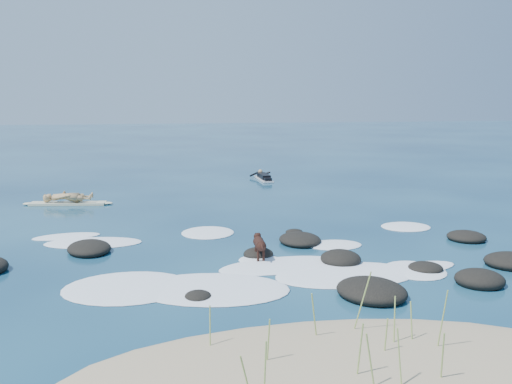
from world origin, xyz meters
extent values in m
plane|color=#0A2642|center=(0.00, 0.00, 0.00)|extent=(160.00, 160.00, 0.00)
ellipsoid|color=#9E8966|center=(0.00, -8.20, 0.00)|extent=(9.00, 4.40, 0.60)
cylinder|color=#8FAA52|center=(1.13, -7.64, 0.58)|extent=(0.07, 0.14, 0.92)
cylinder|color=#8FAA52|center=(-1.58, -8.89, 0.49)|extent=(0.20, 0.04, 0.73)
cylinder|color=#8FAA52|center=(1.28, -8.95, 0.55)|extent=(0.07, 0.13, 0.86)
cylinder|color=#8FAA52|center=(-0.10, -7.16, 0.59)|extent=(0.17, 0.13, 0.92)
cylinder|color=#8FAA52|center=(0.60, -8.99, 0.60)|extent=(0.08, 0.18, 0.96)
cylinder|color=#8FAA52|center=(0.14, -8.65, 0.60)|extent=(0.09, 0.07, 0.96)
cylinder|color=#8FAA52|center=(1.47, -7.57, 0.51)|extent=(0.04, 0.13, 0.79)
cylinder|color=#8FAA52|center=(0.81, -7.00, 0.73)|extent=(0.28, 0.17, 1.18)
cylinder|color=#8FAA52|center=(-1.34, -8.99, 0.59)|extent=(0.08, 0.09, 0.95)
cylinder|color=#8FAA52|center=(0.17, -8.99, 0.60)|extent=(0.19, 0.05, 0.95)
cylinder|color=#8FAA52|center=(-1.87, -7.08, 0.51)|extent=(0.04, 0.12, 0.77)
cylinder|color=#8FAA52|center=(-1.07, -7.95, 0.54)|extent=(0.07, 0.08, 0.84)
cylinder|color=#8FAA52|center=(1.80, -7.98, 0.69)|extent=(0.11, 0.14, 1.13)
cylinder|color=#8FAA52|center=(0.84, -7.98, 0.48)|extent=(0.08, 0.04, 0.71)
ellipsoid|color=black|center=(2.10, -2.26, 0.11)|extent=(1.10, 1.18, 0.45)
ellipsoid|color=black|center=(-4.63, 0.26, 0.07)|extent=(0.73, 0.71, 0.27)
ellipsoid|color=black|center=(1.60, -0.04, 0.10)|extent=(1.24, 1.49, 0.39)
ellipsoid|color=black|center=(1.75, 1.21, 0.04)|extent=(0.69, 0.63, 0.17)
ellipsoid|color=black|center=(4.69, -4.51, 0.12)|extent=(1.38, 1.36, 0.46)
ellipsoid|color=black|center=(0.09, -1.29, 0.09)|extent=(1.10, 1.09, 0.34)
ellipsoid|color=black|center=(-4.48, 0.12, 0.10)|extent=(1.48, 1.76, 0.40)
ellipsoid|color=black|center=(1.91, -4.80, 0.12)|extent=(1.93, 2.04, 0.48)
ellipsoid|color=black|center=(-1.82, -4.22, 0.05)|extent=(0.62, 0.67, 0.21)
ellipsoid|color=black|center=(6.68, -0.64, 0.09)|extent=(1.30, 1.33, 0.36)
ellipsoid|color=black|center=(3.96, -3.31, 0.07)|extent=(0.88, 0.87, 0.28)
ellipsoid|color=white|center=(1.89, -3.27, 0.01)|extent=(3.62, 2.16, 0.12)
ellipsoid|color=white|center=(5.64, 1.33, 0.01)|extent=(1.72, 1.54, 0.12)
ellipsoid|color=white|center=(-3.33, -3.22, 0.01)|extent=(3.09, 2.58, 0.12)
ellipsoid|color=white|center=(-5.33, 2.05, 0.01)|extent=(2.15, 1.17, 0.12)
ellipsoid|color=white|center=(3.08, -3.23, 0.01)|extent=(4.06, 1.92, 0.12)
ellipsoid|color=white|center=(-0.96, 1.74, 0.01)|extent=(2.01, 2.10, 0.12)
ellipsoid|color=white|center=(0.47, -2.20, 0.01)|extent=(3.47, 2.00, 0.12)
ellipsoid|color=white|center=(3.70, -3.26, 0.01)|extent=(1.61, 1.78, 0.12)
ellipsoid|color=white|center=(-4.45, 1.09, 0.01)|extent=(3.01, 1.68, 0.12)
ellipsoid|color=white|center=(-1.45, -3.68, 0.01)|extent=(4.01, 3.11, 0.12)
ellipsoid|color=white|center=(2.53, -0.51, 0.01)|extent=(1.63, 1.21, 0.12)
ellipsoid|color=white|center=(0.05, -1.59, 0.01)|extent=(1.10, 0.90, 0.12)
cube|color=beige|center=(-5.99, 7.66, 0.06)|extent=(3.06, 1.05, 0.10)
ellipsoid|color=beige|center=(-4.51, 7.44, 0.06)|extent=(0.64, 0.43, 0.11)
ellipsoid|color=beige|center=(-7.47, 7.88, 0.06)|extent=(0.64, 0.43, 0.11)
imported|color=tan|center=(-5.99, 7.66, 1.08)|extent=(0.57, 0.77, 1.95)
cube|color=silver|center=(3.20, 12.98, 0.05)|extent=(0.58, 2.35, 0.09)
ellipsoid|color=silver|center=(3.18, 14.15, 0.05)|extent=(0.29, 0.52, 0.09)
cube|color=black|center=(3.20, 12.98, 0.21)|extent=(0.45, 1.45, 0.23)
sphere|color=tan|center=(3.18, 13.81, 0.34)|extent=(0.25, 0.25, 0.25)
cylinder|color=black|center=(2.88, 13.97, 0.20)|extent=(0.58, 0.33, 0.27)
cylinder|color=black|center=(3.48, 13.98, 0.20)|extent=(0.58, 0.31, 0.27)
cube|color=black|center=(3.21, 12.18, 0.17)|extent=(0.37, 0.59, 0.15)
cylinder|color=black|center=(0.05, -1.69, 0.47)|extent=(0.29, 0.57, 0.27)
sphere|color=black|center=(0.06, -1.44, 0.47)|extent=(0.30, 0.30, 0.28)
sphere|color=black|center=(0.04, -1.94, 0.47)|extent=(0.27, 0.27, 0.26)
sphere|color=black|center=(0.07, -1.27, 0.57)|extent=(0.21, 0.21, 0.20)
cone|color=black|center=(0.07, -1.15, 0.56)|extent=(0.11, 0.13, 0.11)
cone|color=black|center=(0.01, -1.28, 0.65)|extent=(0.10, 0.07, 0.10)
cone|color=black|center=(0.12, -1.28, 0.65)|extent=(0.10, 0.07, 0.10)
cylinder|color=black|center=(-0.02, -1.49, 0.18)|extent=(0.07, 0.07, 0.37)
cylinder|color=black|center=(0.13, -1.50, 0.18)|extent=(0.07, 0.07, 0.37)
cylinder|color=black|center=(-0.03, -1.88, 0.18)|extent=(0.07, 0.07, 0.37)
cylinder|color=black|center=(0.11, -1.88, 0.18)|extent=(0.07, 0.07, 0.37)
cylinder|color=black|center=(0.03, -2.06, 0.52)|extent=(0.06, 0.27, 0.16)
camera|label=1|loc=(-2.82, -15.99, 4.28)|focal=40.00mm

